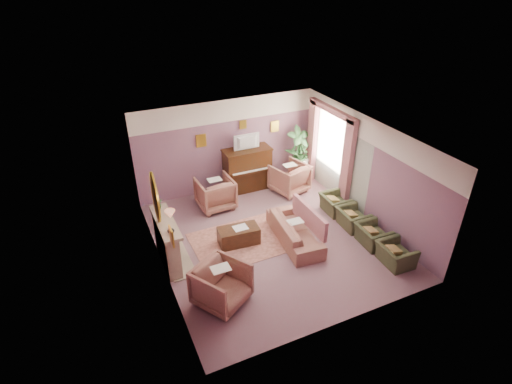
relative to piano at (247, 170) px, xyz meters
name	(u,v)px	position (x,y,z in m)	size (l,w,h in m)	color
floor	(271,239)	(-0.50, -2.68, -0.65)	(5.50, 6.00, 0.01)	#88616C
ceiling	(274,137)	(-0.50, -2.68, 2.15)	(5.50, 6.00, 0.01)	white
wall_back	(227,146)	(-0.50, 0.32, 0.75)	(5.50, 0.02, 2.80)	slate
wall_front	(348,268)	(-0.50, -5.68, 0.75)	(5.50, 0.02, 2.80)	slate
wall_left	(157,218)	(-3.25, -2.68, 0.75)	(0.02, 6.00, 2.80)	slate
wall_right	(366,170)	(2.25, -2.68, 0.75)	(0.02, 6.00, 2.80)	slate
picture_rail_band	(226,111)	(-0.50, 0.31, 1.82)	(5.50, 0.01, 0.65)	white
stripe_panel	(336,162)	(2.23, -1.38, 0.42)	(0.01, 3.00, 2.15)	#AAB3A5
fireplace_surround	(167,243)	(-3.09, -2.48, -0.10)	(0.30, 1.40, 1.10)	tan
fireplace_inset	(172,247)	(-2.99, -2.48, -0.25)	(0.18, 0.72, 0.68)	black
fire_ember	(174,253)	(-2.95, -2.48, -0.43)	(0.06, 0.54, 0.10)	orange
mantel_shelf	(165,222)	(-3.06, -2.48, 0.47)	(0.40, 1.55, 0.07)	tan
hearth	(178,259)	(-2.89, -2.48, -0.64)	(0.55, 1.50, 0.02)	tan
mirror_frame	(155,197)	(-3.20, -2.48, 1.15)	(0.04, 0.72, 1.20)	gold
mirror_glass	(156,197)	(-3.17, -2.48, 1.15)	(0.01, 0.60, 1.06)	silver
sconce_shade	(170,214)	(-3.12, -3.53, 1.33)	(0.20, 0.20, 0.16)	#D77F58
piano	(247,170)	(0.00, 0.00, 0.00)	(1.40, 0.60, 1.30)	#361C0D
piano_keyshelf	(252,172)	(0.00, -0.35, 0.07)	(1.30, 0.12, 0.06)	#361C0D
piano_keys	(252,171)	(0.00, -0.35, 0.11)	(1.20, 0.08, 0.02)	silver
piano_top	(247,150)	(0.00, 0.00, 0.66)	(1.45, 0.65, 0.04)	#361C0D
television	(248,141)	(0.00, -0.05, 0.95)	(0.80, 0.12, 0.48)	black
print_back_left	(201,141)	(-1.30, 0.28, 1.07)	(0.30, 0.03, 0.38)	gold
print_back_right	(275,126)	(1.05, 0.28, 1.13)	(0.26, 0.03, 0.34)	gold
print_back_mid	(243,125)	(0.00, 0.28, 1.35)	(0.22, 0.03, 0.26)	gold
print_left_wall	(171,236)	(-3.21, -3.88, 1.07)	(0.03, 0.28, 0.36)	gold
window_blind	(332,139)	(2.20, -1.13, 1.05)	(0.03, 1.40, 1.80)	beige
curtain_left	(347,165)	(2.12, -2.05, 0.65)	(0.16, 0.34, 2.60)	#B36A73
curtain_right	(312,141)	(2.12, -0.21, 0.65)	(0.16, 0.34, 2.60)	#B36A73
pelmet	(333,111)	(2.12, -1.13, 1.91)	(0.16, 2.20, 0.16)	#B36A73
mantel_plant	(159,204)	(-3.05, -1.93, 0.64)	(0.16, 0.16, 0.28)	#408044
mantel_vase	(171,230)	(-3.05, -2.98, 0.58)	(0.16, 0.16, 0.16)	white
area_rug	(243,241)	(-1.19, -2.45, -0.64)	(2.50, 1.80, 0.01)	#B46E5F
coffee_table	(239,236)	(-1.32, -2.49, -0.43)	(1.00, 0.50, 0.45)	#3B2313
table_paper	(240,228)	(-1.27, -2.49, -0.20)	(0.35, 0.28, 0.01)	silver
sofa	(295,227)	(0.00, -2.97, -0.24)	(0.67, 2.02, 0.82)	#A06A57
sofa_throw	(309,217)	(0.40, -2.97, -0.05)	(0.10, 1.53, 0.56)	#B36A73
floral_armchair_left	(215,192)	(-1.26, -0.63, -0.15)	(0.96, 0.96, 1.00)	#A06A57
floral_armchair_right	(289,177)	(1.09, -0.69, -0.15)	(0.96, 0.96, 1.00)	#A06A57
floral_armchair_front	(222,283)	(-2.39, -4.19, -0.15)	(0.96, 0.96, 1.00)	#A06A57
olive_chair_a	(396,252)	(1.69, -4.72, -0.30)	(0.57, 0.80, 0.70)	#40472B
olive_chair_b	(373,232)	(1.69, -3.90, -0.30)	(0.57, 0.80, 0.70)	#40472B
olive_chair_c	(353,216)	(1.69, -3.08, -0.30)	(0.57, 0.80, 0.70)	#40472B
olive_chair_d	(335,201)	(1.69, -2.26, -0.30)	(0.57, 0.80, 0.70)	#40472B
side_table	(300,168)	(1.85, -0.04, -0.30)	(0.52, 0.52, 0.70)	white
side_plant_big	(301,153)	(1.85, -0.04, 0.22)	(0.30, 0.30, 0.34)	#408044
side_plant_small	(306,154)	(1.97, -0.14, 0.19)	(0.16, 0.16, 0.28)	#408044
palm_pot	(297,174)	(1.71, -0.09, -0.48)	(0.34, 0.34, 0.34)	#A84D2C
palm_plant	(298,149)	(1.71, -0.09, 0.41)	(0.76, 0.76, 1.44)	#408044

